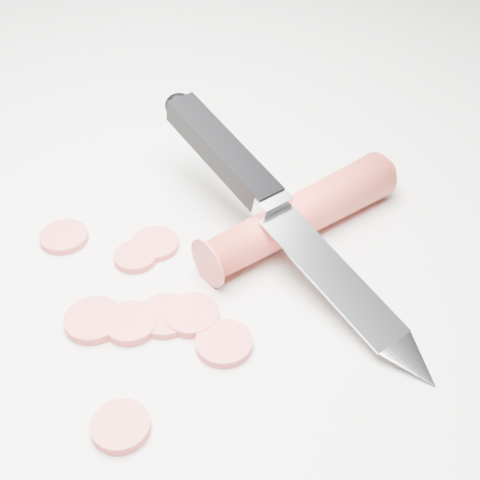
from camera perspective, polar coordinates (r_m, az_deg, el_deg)
The scene contains 12 objects.
ground at distance 0.51m, azimuth -3.90°, elevation -0.75°, with size 2.40×2.40×0.00m, color beige.
carrot at distance 0.51m, azimuth 5.16°, elevation 2.14°, with size 0.03×0.03×0.17m, color red.
carrot_slice_0 at distance 0.47m, azimuth -12.39°, elevation -6.70°, with size 0.04×0.04×0.01m, color #C14945.
carrot_slice_1 at distance 0.51m, azimuth -8.90°, elevation -1.43°, with size 0.03×0.03×0.01m, color #C14945.
carrot_slice_2 at distance 0.52m, azimuth -7.27°, elevation -0.33°, with size 0.04×0.04×0.01m, color #C14945.
carrot_slice_3 at distance 0.46m, azimuth -9.30°, elevation -7.03°, with size 0.04×0.04×0.01m, color #C14945.
carrot_slice_4 at distance 0.44m, azimuth -1.38°, elevation -8.80°, with size 0.04×0.04×0.01m, color #C14945.
carrot_slice_5 at distance 0.54m, azimuth -14.77°, elevation 0.25°, with size 0.04×0.04×0.01m, color #C14945.
carrot_slice_6 at distance 0.41m, azimuth -10.13°, elevation -15.39°, with size 0.04×0.04×0.01m, color #C14945.
carrot_slice_7 at distance 0.46m, azimuth -6.42°, elevation -6.47°, with size 0.04×0.04×0.01m, color #C14945.
carrot_slice_8 at distance 0.46m, azimuth -4.15°, elevation -6.41°, with size 0.04×0.04×0.01m, color #C14945.
kitchen_knife at distance 0.48m, azimuth 4.09°, elevation 1.98°, with size 0.30×0.11×0.08m, color silver, non-canonical shape.
Camera 1 is at (0.26, -0.28, 0.35)m, focal length 50.00 mm.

